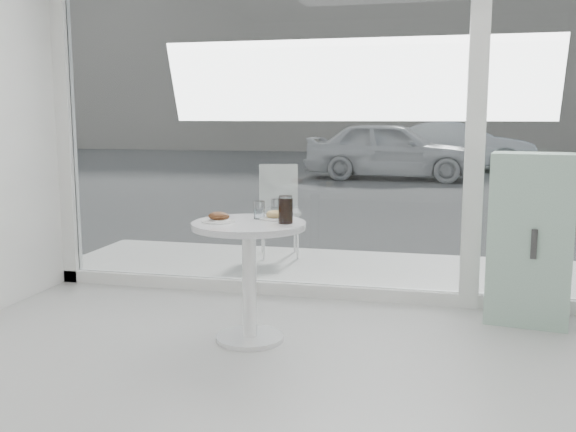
% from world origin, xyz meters
% --- Properties ---
extents(storefront, '(5.00, 0.14, 3.00)m').
position_xyz_m(storefront, '(0.07, 3.00, 1.71)').
color(storefront, white).
rests_on(storefront, ground).
extents(main_table, '(0.72, 0.72, 0.77)m').
position_xyz_m(main_table, '(-0.50, 1.90, 0.55)').
color(main_table, white).
rests_on(main_table, ground).
extents(patio_deck, '(5.60, 1.60, 0.05)m').
position_xyz_m(patio_deck, '(0.00, 3.80, 0.03)').
color(patio_deck, silver).
rests_on(patio_deck, ground).
extents(street, '(40.00, 24.00, 0.00)m').
position_xyz_m(street, '(0.00, 16.00, -0.00)').
color(street, '#373737').
rests_on(street, ground).
extents(far_building, '(40.00, 2.00, 8.00)m').
position_xyz_m(far_building, '(0.00, 25.00, 4.00)').
color(far_building, gray).
rests_on(far_building, ground).
extents(mint_cabinet, '(0.59, 0.44, 1.18)m').
position_xyz_m(mint_cabinet, '(1.28, 2.71, 0.59)').
color(mint_cabinet, '#88AD99').
rests_on(mint_cabinet, ground).
extents(patio_chair, '(0.49, 0.49, 0.90)m').
position_xyz_m(patio_chair, '(-0.89, 4.26, 0.56)').
color(patio_chair, white).
rests_on(patio_chair, patio_deck).
extents(car_white, '(4.00, 1.78, 1.34)m').
position_xyz_m(car_white, '(-0.41, 13.01, 0.67)').
color(car_white, silver).
rests_on(car_white, street).
extents(car_silver, '(4.03, 1.65, 1.30)m').
position_xyz_m(car_silver, '(1.09, 15.71, 0.65)').
color(car_silver, '#B6B9BE').
rests_on(car_silver, street).
extents(plate_fritter, '(0.21, 0.21, 0.07)m').
position_xyz_m(plate_fritter, '(-0.68, 1.85, 0.80)').
color(plate_fritter, silver).
rests_on(plate_fritter, main_table).
extents(plate_donut, '(0.21, 0.21, 0.05)m').
position_xyz_m(plate_donut, '(-0.36, 2.05, 0.79)').
color(plate_donut, silver).
rests_on(plate_donut, main_table).
extents(water_tumbler_a, '(0.07, 0.07, 0.12)m').
position_xyz_m(water_tumbler_a, '(-0.47, 2.04, 0.82)').
color(water_tumbler_a, white).
rests_on(water_tumbler_a, main_table).
extents(water_tumbler_b, '(0.07, 0.07, 0.12)m').
position_xyz_m(water_tumbler_b, '(-0.39, 2.16, 0.82)').
color(water_tumbler_b, white).
rests_on(water_tumbler_b, main_table).
extents(cola_glass, '(0.09, 0.09, 0.17)m').
position_xyz_m(cola_glass, '(-0.27, 1.91, 0.85)').
color(cola_glass, white).
rests_on(cola_glass, main_table).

